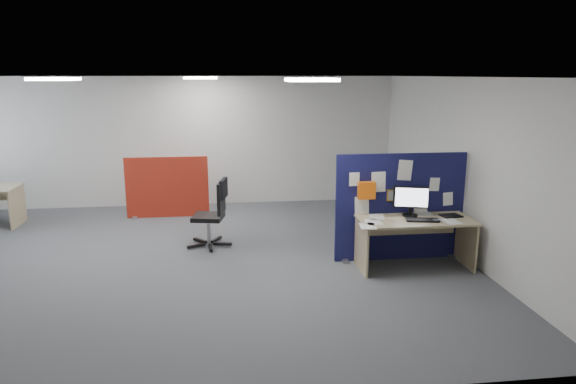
{
  "coord_description": "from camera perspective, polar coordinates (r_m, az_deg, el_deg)",
  "views": [
    {
      "loc": [
        0.92,
        -7.41,
        2.74
      ],
      "look_at": [
        1.84,
        0.09,
        1.0
      ],
      "focal_mm": 32.0,
      "sensor_mm": 36.0,
      "label": 1
    }
  ],
  "objects": [
    {
      "name": "mouse",
      "position": [
        7.45,
        16.21,
        -3.07
      ],
      "size": [
        0.1,
        0.06,
        0.03
      ],
      "primitive_type": "cube",
      "rotation": [
        0.0,
        0.0,
        0.04
      ],
      "color": "#A1A0A5",
      "rests_on": "main_desk"
    },
    {
      "name": "main_desk",
      "position": [
        7.59,
        13.84,
        -4.15
      ],
      "size": [
        1.62,
        0.72,
        0.73
      ],
      "color": "tan",
      "rests_on": "floor"
    },
    {
      "name": "paper_tray",
      "position": [
        7.8,
        17.63,
        -2.52
      ],
      "size": [
        0.31,
        0.26,
        0.01
      ],
      "primitive_type": "cube",
      "rotation": [
        0.0,
        0.0,
        0.16
      ],
      "color": "black",
      "rests_on": "main_desk"
    },
    {
      "name": "navy_divider",
      "position": [
        7.81,
        12.22,
        -1.62
      ],
      "size": [
        1.96,
        0.3,
        1.61
      ],
      "color": "#12103C",
      "rests_on": "floor"
    },
    {
      "name": "ceiling",
      "position": [
        7.46,
        -14.44,
        12.28
      ],
      "size": [
        9.0,
        7.0,
        0.02
      ],
      "primitive_type": "cube",
      "color": "white",
      "rests_on": "wall_back"
    },
    {
      "name": "floor",
      "position": [
        7.95,
        -13.34,
        -7.55
      ],
      "size": [
        9.0,
        9.0,
        0.0
      ],
      "primitive_type": "plane",
      "color": "#54575C",
      "rests_on": "ground"
    },
    {
      "name": "desk_papers",
      "position": [
        7.42,
        12.21,
        -3.02
      ],
      "size": [
        1.47,
        0.86,
        0.0
      ],
      "color": "white",
      "rests_on": "main_desk"
    },
    {
      "name": "monitor_main",
      "position": [
        7.59,
        13.48,
        -0.84
      ],
      "size": [
        0.49,
        0.21,
        0.44
      ],
      "rotation": [
        0.0,
        0.0,
        -0.27
      ],
      "color": "black",
      "rests_on": "main_desk"
    },
    {
      "name": "keyboard",
      "position": [
        7.45,
        14.72,
        -3.02
      ],
      "size": [
        0.48,
        0.28,
        0.02
      ],
      "primitive_type": "cube",
      "rotation": [
        0.0,
        0.0,
        -0.22
      ],
      "color": "black",
      "rests_on": "main_desk"
    },
    {
      "name": "wall_right",
      "position": [
        8.34,
        18.53,
        2.71
      ],
      "size": [
        0.02,
        7.0,
        2.7
      ],
      "primitive_type": "cube",
      "color": "silver",
      "rests_on": "floor"
    },
    {
      "name": "wall_back",
      "position": [
        11.03,
        -11.79,
        5.47
      ],
      "size": [
        9.0,
        0.02,
        2.7
      ],
      "primitive_type": "cube",
      "color": "silver",
      "rests_on": "floor"
    },
    {
      "name": "ceiling_lights",
      "position": [
        8.09,
        -11.44,
        12.23
      ],
      "size": [
        4.1,
        4.1,
        0.04
      ],
      "color": "white",
      "rests_on": "ceiling"
    },
    {
      "name": "red_divider",
      "position": [
        10.23,
        -13.26,
        0.45
      ],
      "size": [
        1.58,
        0.3,
        1.19
      ],
      "rotation": [
        0.0,
        0.0,
        0.0
      ],
      "color": "maroon",
      "rests_on": "floor"
    },
    {
      "name": "wall_front",
      "position": [
        4.25,
        -19.29,
        -6.87
      ],
      "size": [
        9.0,
        0.02,
        2.7
      ],
      "primitive_type": "cube",
      "color": "silver",
      "rests_on": "floor"
    },
    {
      "name": "office_chair",
      "position": [
        8.32,
        -8.13,
        -1.89
      ],
      "size": [
        0.73,
        0.72,
        1.1
      ],
      "rotation": [
        0.0,
        0.0,
        -0.2
      ],
      "color": "black",
      "rests_on": "floor"
    }
  ]
}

